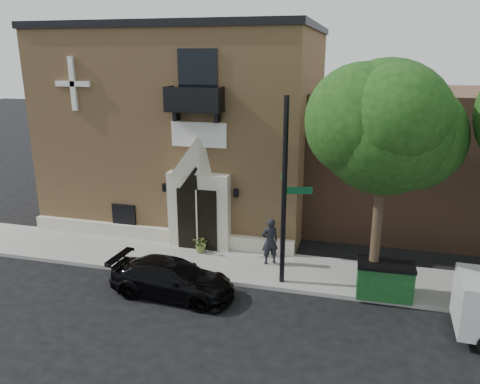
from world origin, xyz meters
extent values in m
plane|color=black|center=(0.00, 0.00, 0.00)|extent=(120.00, 120.00, 0.00)
cube|color=gray|center=(1.00, 1.50, 0.07)|extent=(42.00, 3.00, 0.15)
cube|color=tan|center=(-3.00, 8.00, 4.50)|extent=(12.00, 10.00, 9.00)
cube|color=black|center=(-3.00, 8.00, 9.15)|extent=(12.20, 10.20, 0.30)
cube|color=beige|center=(-3.00, 2.88, 0.45)|extent=(12.00, 0.30, 0.60)
cube|color=beige|center=(-1.00, 2.75, 1.75)|extent=(2.60, 0.55, 3.20)
pyramid|color=beige|center=(-1.00, 2.75, 4.10)|extent=(2.60, 0.55, 1.50)
cube|color=black|center=(-1.00, 2.46, 1.45)|extent=(1.70, 0.06, 2.60)
cube|color=beige|center=(-1.00, 2.42, 1.45)|extent=(0.06, 0.04, 2.60)
cube|color=white|center=(-1.00, 2.94, 4.90)|extent=(2.30, 0.10, 1.00)
cube|color=black|center=(-1.00, 2.55, 5.90)|extent=(2.20, 0.90, 0.10)
cube|color=black|center=(-1.00, 2.12, 6.35)|extent=(2.20, 0.06, 0.90)
cube|color=black|center=(-2.05, 2.55, 6.35)|extent=(0.06, 0.90, 0.90)
cube|color=black|center=(0.05, 2.55, 6.35)|extent=(0.06, 0.90, 0.90)
cube|color=black|center=(-1.00, 2.97, 7.10)|extent=(1.60, 0.08, 2.20)
cube|color=white|center=(-6.50, 2.92, 6.80)|extent=(0.22, 0.14, 2.20)
cube|color=white|center=(-6.50, 2.92, 6.80)|extent=(1.60, 0.14, 0.22)
cube|color=black|center=(-4.60, 2.95, 1.15)|extent=(1.10, 0.10, 1.00)
cube|color=orange|center=(-4.60, 2.98, 1.15)|extent=(0.85, 0.06, 0.75)
cube|color=black|center=(-2.55, 2.88, 2.60)|extent=(0.18, 0.18, 0.32)
cube|color=black|center=(0.55, 2.88, 2.60)|extent=(0.18, 0.18, 0.32)
cylinder|color=#38281C|center=(6.00, 0.45, 2.25)|extent=(0.32, 0.32, 4.20)
sphere|color=#133B10|center=(6.00, 0.45, 5.82)|extent=(4.20, 4.20, 4.20)
sphere|color=#133B10|center=(6.80, 0.75, 5.52)|extent=(3.36, 3.36, 3.36)
sphere|color=#133B10|center=(5.30, 0.25, 6.02)|extent=(3.57, 3.57, 3.57)
sphere|color=#133B10|center=(6.20, -0.25, 6.22)|extent=(3.15, 3.15, 3.15)
imported|color=black|center=(-0.61, -1.17, 0.63)|extent=(4.46, 2.05, 1.26)
cylinder|color=black|center=(9.20, -0.38, 0.35)|extent=(0.72, 0.26, 0.71)
cylinder|color=black|center=(2.90, 0.49, 3.44)|extent=(0.18, 0.18, 6.58)
cube|color=#0C502B|center=(3.37, 0.61, 3.55)|extent=(0.91, 0.28, 0.24)
cube|color=#0C502B|center=(2.77, 0.97, 3.83)|extent=(0.28, 0.91, 0.24)
cylinder|color=#B50C1C|center=(6.24, 0.20, 0.19)|extent=(0.32, 0.32, 0.07)
cylinder|color=#B50C1C|center=(6.24, 0.20, 0.47)|extent=(0.23, 0.23, 0.50)
sphere|color=#B50C1C|center=(6.24, 0.20, 0.74)|extent=(0.23, 0.23, 0.23)
cylinder|color=#B50C1C|center=(6.24, 0.20, 0.51)|extent=(0.41, 0.11, 0.11)
cube|color=#103B1B|center=(6.40, 0.36, 0.70)|extent=(1.82, 1.05, 1.10)
cube|color=black|center=(6.40, 0.36, 1.30)|extent=(1.87, 1.10, 0.12)
imported|color=olive|center=(-0.74, 2.18, 0.52)|extent=(0.79, 0.72, 0.75)
imported|color=black|center=(2.17, 1.88, 1.07)|extent=(0.80, 0.72, 1.84)
camera|label=1|loc=(5.32, -14.58, 8.00)|focal=35.00mm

